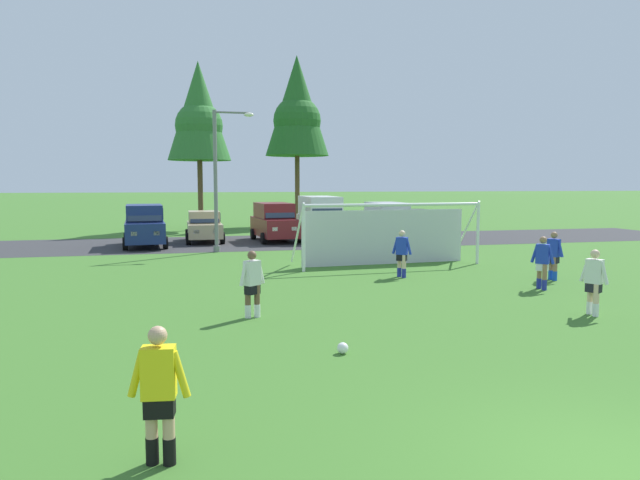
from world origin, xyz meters
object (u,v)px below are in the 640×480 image
object	(u,v)px
parked_car_slot_left	(204,226)
parked_car_slot_center	(320,217)
parked_car_slot_center_left	(274,222)
parked_car_slot_far_left	(145,225)
parked_car_slot_right	(415,224)
player_defender_far	(553,256)
referee	(159,396)
street_lamp	(220,179)
soccer_goal	(387,233)
player_striker_near	(402,254)
parked_car_slot_center_right	(388,221)
player_midfield_center	(594,282)
soccer_ball	(343,348)
player_winger_right	(542,263)
player_winger_left	(252,284)

from	to	relation	value
parked_car_slot_left	parked_car_slot_center	xyz separation A→B (m)	(6.52, -0.54, 0.47)
parked_car_slot_center_left	parked_car_slot_far_left	bearing A→B (deg)	-170.31
parked_car_slot_left	parked_car_slot_right	distance (m)	12.21
player_defender_far	parked_car_slot_far_left	bearing A→B (deg)	135.10
referee	street_lamp	distance (m)	21.22
soccer_goal	parked_car_slot_center	bearing A→B (deg)	91.49
soccer_goal	parked_car_slot_center	size ratio (longest dim) A/B	1.55
player_striker_near	parked_car_slot_left	distance (m)	15.32
parked_car_slot_left	parked_car_slot_center	size ratio (longest dim) A/B	0.87
parked_car_slot_center_right	parked_car_slot_far_left	bearing A→B (deg)	-177.76
player_midfield_center	soccer_ball	bearing A→B (deg)	-166.32
parked_car_slot_far_left	parked_car_slot_left	size ratio (longest dim) A/B	1.12
soccer_ball	parked_car_slot_left	world-z (taller)	parked_car_slot_left
soccer_goal	player_striker_near	xyz separation A→B (m)	(-0.56, -3.05, -0.47)
player_defender_far	street_lamp	world-z (taller)	street_lamp
parked_car_slot_center_left	parked_car_slot_right	bearing A→B (deg)	-3.30
player_striker_near	parked_car_slot_left	world-z (taller)	parked_car_slot_left
soccer_ball	street_lamp	xyz separation A→B (m)	(-1.22, 17.25, 3.36)
parked_car_slot_center_right	soccer_goal	bearing A→B (deg)	-110.26
player_winger_right	parked_car_slot_center	world-z (taller)	parked_car_slot_center
player_midfield_center	parked_car_slot_left	world-z (taller)	parked_car_slot_left
parked_car_slot_right	parked_car_slot_center_right	bearing A→B (deg)	-174.08
parked_car_slot_left	street_lamp	size ratio (longest dim) A/B	0.63
soccer_ball	player_defender_far	xyz separation A→B (m)	(9.19, 6.49, 0.71)
player_midfield_center	parked_car_slot_far_left	xyz separation A→B (m)	(-11.78, 18.83, 0.29)
player_midfield_center	parked_car_slot_center_left	distance (m)	20.59
player_winger_right	player_midfield_center	bearing A→B (deg)	-104.74
parked_car_slot_center	player_winger_right	bearing A→B (deg)	-79.51
parked_car_slot_center_left	player_winger_left	bearing A→B (deg)	-100.54
parked_car_slot_right	player_striker_near	bearing A→B (deg)	-114.53
player_midfield_center	player_defender_far	world-z (taller)	same
parked_car_slot_center	parked_car_slot_center_right	size ratio (longest dim) A/B	1.05
parked_car_slot_far_left	parked_car_slot_center_right	bearing A→B (deg)	2.24
parked_car_slot_right	street_lamp	xyz separation A→B (m)	(-11.58, -3.97, 2.60)
referee	parked_car_slot_right	world-z (taller)	parked_car_slot_right
player_winger_left	player_winger_right	bearing A→B (deg)	10.39
referee	parked_car_slot_center_right	bearing A→B (deg)	64.45
player_striker_near	parked_car_slot_right	world-z (taller)	parked_car_slot_right
soccer_goal	player_midfield_center	world-z (taller)	soccer_goal
soccer_ball	parked_car_slot_center_left	distance (m)	21.82
street_lamp	parked_car_slot_center_right	bearing A→B (deg)	21.12
parked_car_slot_center_left	parked_car_slot_center_right	world-z (taller)	same
player_midfield_center	parked_car_slot_right	size ratio (longest dim) A/B	0.38
player_striker_near	parked_car_slot_far_left	size ratio (longest dim) A/B	0.35
soccer_goal	street_lamp	size ratio (longest dim) A/B	1.13
player_winger_left	parked_car_slot_left	size ratio (longest dim) A/B	0.39
soccer_ball	referee	bearing A→B (deg)	-131.13
player_striker_near	parked_car_slot_center	world-z (taller)	parked_car_slot_center
soccer_ball	player_winger_left	size ratio (longest dim) A/B	0.13
parked_car_slot_far_left	parked_car_slot_center	world-z (taller)	parked_car_slot_center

